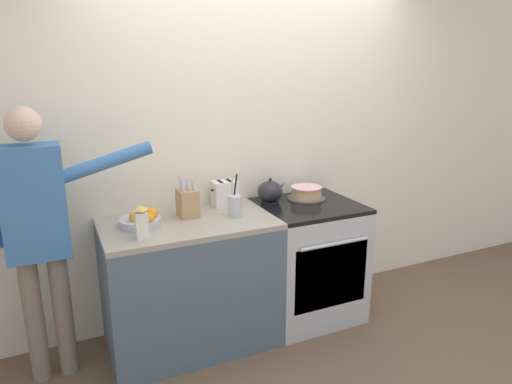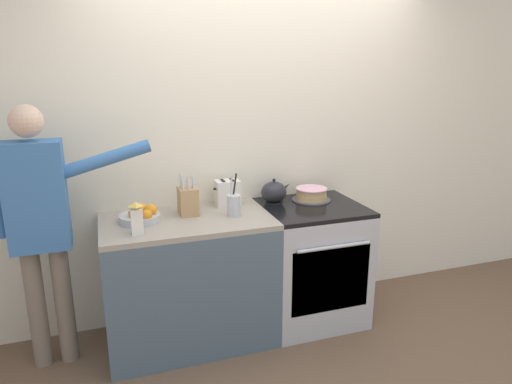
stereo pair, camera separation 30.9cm
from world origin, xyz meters
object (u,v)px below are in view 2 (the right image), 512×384
(stove_range, at_px, (311,262))
(toaster, at_px, (228,193))
(fruit_bowl, at_px, (141,216))
(knife_block, at_px, (188,200))
(layer_cake, at_px, (311,195))
(milk_carton, at_px, (137,219))
(utensil_crock, at_px, (234,205))
(tea_kettle, at_px, (274,192))
(person_baker, at_px, (40,217))

(stove_range, bearing_deg, toaster, 159.16)
(fruit_bowl, xyz_separation_m, toaster, (0.63, 0.17, 0.05))
(knife_block, bearing_deg, layer_cake, 1.56)
(layer_cake, xyz_separation_m, milk_carton, (-1.30, -0.31, 0.05))
(utensil_crock, distance_m, toaster, 0.26)
(stove_range, bearing_deg, layer_cake, 68.76)
(fruit_bowl, distance_m, toaster, 0.66)
(milk_carton, bearing_deg, knife_block, 37.79)
(tea_kettle, xyz_separation_m, utensil_crock, (-0.37, -0.21, -0.00))
(utensil_crock, bearing_deg, person_baker, 177.35)
(layer_cake, height_order, fruit_bowl, fruit_bowl)
(knife_block, bearing_deg, toaster, 20.74)
(stove_range, distance_m, milk_carton, 1.37)
(tea_kettle, relative_size, toaster, 1.21)
(toaster, distance_m, milk_carton, 0.78)
(layer_cake, bearing_deg, tea_kettle, 171.41)
(toaster, bearing_deg, fruit_bowl, -164.52)
(stove_range, distance_m, person_baker, 1.88)
(utensil_crock, relative_size, fruit_bowl, 1.11)
(layer_cake, height_order, milk_carton, milk_carton)
(stove_range, relative_size, tea_kettle, 3.90)
(layer_cake, relative_size, utensil_crock, 0.99)
(fruit_bowl, height_order, toaster, toaster)
(layer_cake, relative_size, toaster, 1.52)
(stove_range, distance_m, tea_kettle, 0.60)
(layer_cake, distance_m, utensil_crock, 0.68)
(fruit_bowl, bearing_deg, utensil_crock, -7.73)
(layer_cake, bearing_deg, toaster, 171.58)
(tea_kettle, bearing_deg, fruit_bowl, -172.68)
(utensil_crock, xyz_separation_m, person_baker, (-1.19, 0.05, 0.03))
(fruit_bowl, bearing_deg, toaster, 15.48)
(knife_block, relative_size, milk_carton, 1.38)
(utensil_crock, bearing_deg, milk_carton, -167.55)
(knife_block, distance_m, fruit_bowl, 0.33)
(knife_block, xyz_separation_m, fruit_bowl, (-0.32, -0.06, -0.06))
(tea_kettle, distance_m, person_baker, 1.57)
(stove_range, distance_m, fruit_bowl, 1.30)
(stove_range, height_order, knife_block, knife_block)
(knife_block, distance_m, milk_carton, 0.46)
(utensil_crock, height_order, person_baker, person_baker)
(knife_block, distance_m, toaster, 0.33)
(milk_carton, bearing_deg, layer_cake, 13.26)
(fruit_bowl, xyz_separation_m, milk_carton, (-0.04, -0.22, 0.06))
(fruit_bowl, distance_m, person_baker, 0.59)
(knife_block, xyz_separation_m, milk_carton, (-0.36, -0.28, -0.00))
(knife_block, distance_m, person_baker, 0.91)
(stove_range, relative_size, layer_cake, 3.09)
(toaster, height_order, person_baker, person_baker)
(stove_range, bearing_deg, utensil_crock, -176.49)
(layer_cake, distance_m, tea_kettle, 0.29)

